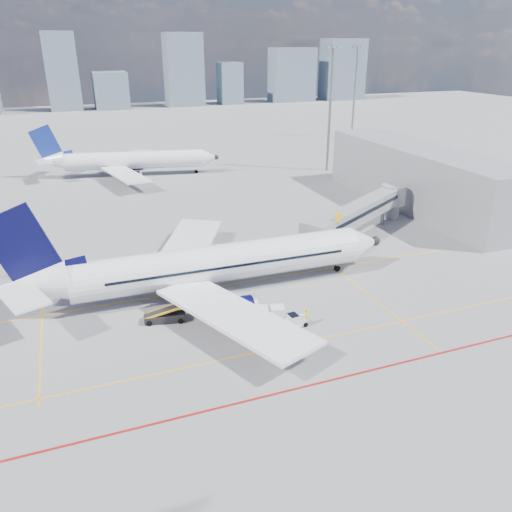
{
  "coord_description": "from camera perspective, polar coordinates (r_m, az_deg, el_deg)",
  "views": [
    {
      "loc": [
        -15.15,
        -41.7,
        25.75
      ],
      "look_at": [
        2.86,
        6.13,
        4.0
      ],
      "focal_mm": 35.0,
      "sensor_mm": 36.0,
      "label": 1
    }
  ],
  "objects": [
    {
      "name": "ramp_worker",
      "position": [
        49.77,
        5.74,
        -6.93
      ],
      "size": [
        0.64,
        0.81,
        1.96
      ],
      "primitive_type": "imported",
      "rotation": [
        0.0,
        0.0,
        1.3
      ],
      "color": "yellow",
      "rests_on": "ground"
    },
    {
      "name": "apron_markings",
      "position": [
        47.99,
        0.39,
        -9.39
      ],
      "size": [
        90.0,
        35.12,
        0.01
      ],
      "color": "#FFAD0D",
      "rests_on": "ground"
    },
    {
      "name": "cargo_dolly",
      "position": [
        49.96,
        1.5,
        -6.69
      ],
      "size": [
        3.5,
        2.22,
        1.78
      ],
      "rotation": [
        0.0,
        0.0,
        -0.26
      ],
      "color": "black",
      "rests_on": "ground"
    },
    {
      "name": "distant_skyline",
      "position": [
        232.31,
        -18.91,
        18.75
      ],
      "size": [
        259.86,
        15.81,
        30.72
      ],
      "color": "slate",
      "rests_on": "ground"
    },
    {
      "name": "main_aircraft",
      "position": [
        55.33,
        -5.77,
        -1.11
      ],
      "size": [
        43.68,
        38.06,
        12.73
      ],
      "rotation": [
        0.0,
        0.0,
        -0.02
      ],
      "color": "white",
      "rests_on": "ground"
    },
    {
      "name": "second_aircraft",
      "position": [
        109.95,
        -14.53,
        10.51
      ],
      "size": [
        37.63,
        32.49,
        11.07
      ],
      "rotation": [
        0.0,
        0.0,
        -0.19
      ],
      "color": "white",
      "rests_on": "ground"
    },
    {
      "name": "jet_bridge",
      "position": [
        73.58,
        12.23,
        5.12
      ],
      "size": [
        23.55,
        15.78,
        6.3
      ],
      "color": "gray",
      "rests_on": "ground"
    },
    {
      "name": "floodlight_mast_far",
      "position": [
        154.65,
        11.22,
        18.13
      ],
      "size": [
        3.2,
        0.61,
        25.45
      ],
      "color": "slate",
      "rests_on": "ground"
    },
    {
      "name": "baggage_tug",
      "position": [
        49.64,
        4.51,
        -7.36
      ],
      "size": [
        2.18,
        1.45,
        1.43
      ],
      "rotation": [
        0.0,
        0.0,
        0.11
      ],
      "color": "white",
      "rests_on": "ground"
    },
    {
      "name": "belt_loader",
      "position": [
        51.24,
        -10.19,
        -6.73
      ],
      "size": [
        5.92,
        2.46,
        2.38
      ],
      "rotation": [
        0.0,
        0.0,
        -0.21
      ],
      "color": "black",
      "rests_on": "ground"
    },
    {
      "name": "ground",
      "position": [
        51.3,
        -0.58,
        -7.08
      ],
      "size": [
        420.0,
        420.0,
        0.0
      ],
      "primitive_type": "plane",
      "color": "gray",
      "rests_on": "ground"
    },
    {
      "name": "floodlight_mast_ne",
      "position": [
        111.01,
        8.47,
        16.53
      ],
      "size": [
        3.2,
        0.61,
        25.45
      ],
      "color": "slate",
      "rests_on": "ground"
    },
    {
      "name": "terminal_block",
      "position": [
        89.72,
        18.2,
        8.54
      ],
      "size": [
        10.0,
        42.0,
        10.0
      ],
      "color": "gray",
      "rests_on": "ground"
    }
  ]
}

